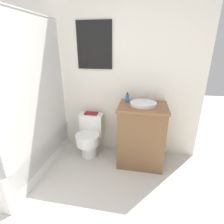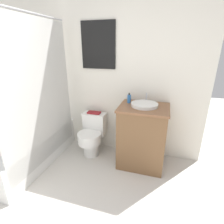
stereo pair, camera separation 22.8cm
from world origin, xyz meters
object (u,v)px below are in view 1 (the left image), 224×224
object	(u,v)px
toilet	(89,136)
book_on_tank	(91,113)
sink	(143,104)
soap_bottle	(127,98)

from	to	relation	value
toilet	book_on_tank	size ratio (longest dim) A/B	3.21
book_on_tank	sink	bearing A→B (deg)	-9.73
sink	soap_bottle	xyz separation A→B (m)	(-0.23, 0.08, 0.04)
sink	book_on_tank	world-z (taller)	sink
toilet	soap_bottle	world-z (taller)	soap_bottle
toilet	sink	size ratio (longest dim) A/B	1.64
toilet	sink	world-z (taller)	sink
toilet	soap_bottle	size ratio (longest dim) A/B	4.60
soap_bottle	sink	bearing A→B (deg)	-20.48
toilet	book_on_tank	xyz separation A→B (m)	(-0.00, 0.12, 0.33)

